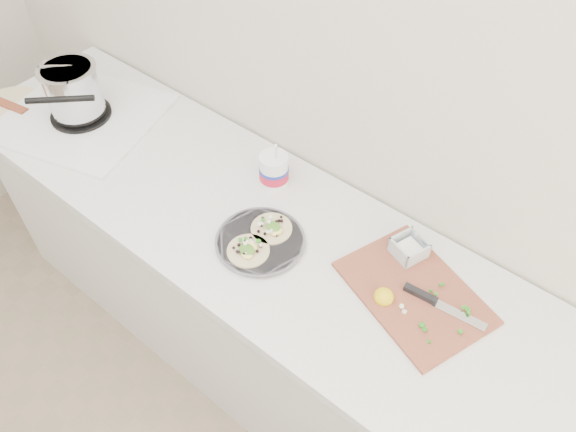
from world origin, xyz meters
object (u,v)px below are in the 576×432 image
Objects in this scene: taco_plate at (260,239)px; tub at (274,169)px; bacon_plate at (10,107)px; stove at (76,99)px; cutboard at (416,288)px.

taco_plate is 1.25× the size of tub.
stove is at bearing 27.67° from bacon_plate.
cutboard is (0.47, 0.15, -0.00)m from taco_plate.
taco_plate is at bearing 4.98° from bacon_plate.
tub is at bearing -2.50° from stove.
taco_plate is at bearing -59.49° from tub.
bacon_plate is at bearing -175.02° from taco_plate.
bacon_plate is (-1.67, -0.25, -0.01)m from cutboard.
cutboard is at bearing 17.53° from taco_plate.
cutboard is at bearing 8.58° from bacon_plate.
stove is 0.31m from bacon_plate.
tub is (-0.14, 0.23, 0.05)m from taco_plate.
stove is at bearing 177.84° from taco_plate.
cutboard is (1.41, 0.11, -0.07)m from stove.
stove is at bearing -166.34° from tub.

